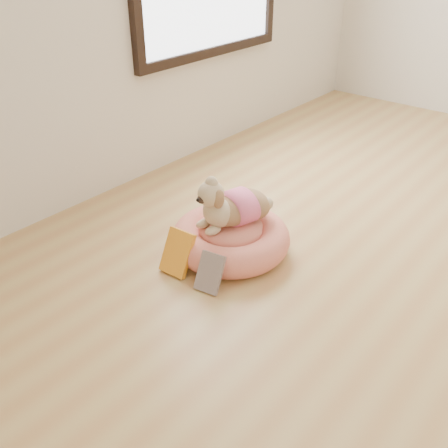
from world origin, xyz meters
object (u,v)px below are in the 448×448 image
Objects in this scene: book_yellow at (177,253)px; book_white at (210,273)px; pet_bed at (231,238)px; dog at (231,197)px.

book_white is (0.20, -0.00, -0.02)m from book_yellow.
pet_bed is 0.30m from book_yellow.
book_yellow is (-0.08, -0.28, 0.03)m from pet_bed.
book_white is at bearing -51.77° from dog.
dog is at bearing 71.31° from book_yellow.
book_yellow is at bearing -88.66° from dog.
dog is at bearing 102.50° from book_white.
book_white is (0.13, -0.30, -0.21)m from dog.
book_yellow is at bearing -106.42° from pet_bed.
book_yellow is 1.20× the size of book_white.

